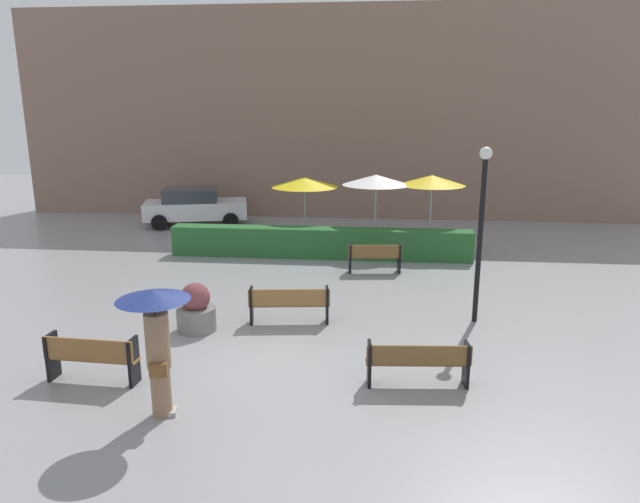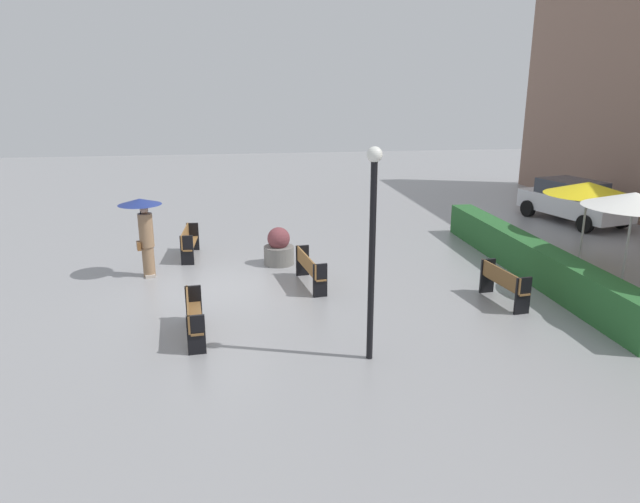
# 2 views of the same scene
# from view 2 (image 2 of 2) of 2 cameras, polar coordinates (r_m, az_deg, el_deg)

# --- Properties ---
(ground_plane) EXTENTS (60.00, 60.00, 0.00)m
(ground_plane) POSITION_cam_2_polar(r_m,az_deg,el_deg) (15.18, -10.00, -3.50)
(ground_plane) COLOR gray
(bench_back_row) EXTENTS (1.63, 0.57, 0.88)m
(bench_back_row) POSITION_cam_2_polar(r_m,az_deg,el_deg) (14.42, 17.63, -2.91)
(bench_back_row) COLOR brown
(bench_back_row) RESTS_ON ground
(bench_near_left) EXTENTS (1.72, 0.45, 0.88)m
(bench_near_left) POSITION_cam_2_polar(r_m,az_deg,el_deg) (17.82, -12.85, 1.04)
(bench_near_left) COLOR olive
(bench_near_left) RESTS_ON ground
(bench_mid_center) EXTENTS (1.88, 0.58, 0.85)m
(bench_mid_center) POSITION_cam_2_polar(r_m,az_deg,el_deg) (14.91, -1.06, -1.55)
(bench_mid_center) COLOR olive
(bench_mid_center) RESTS_ON ground
(bench_near_right) EXTENTS (1.87, 0.50, 0.81)m
(bench_near_right) POSITION_cam_2_polar(r_m,az_deg,el_deg) (12.25, -12.45, -6.09)
(bench_near_right) COLOR brown
(bench_near_right) RESTS_ON ground
(pedestrian_with_umbrella) EXTENTS (1.14, 1.14, 2.16)m
(pedestrian_with_umbrella) POSITION_cam_2_polar(r_m,az_deg,el_deg) (16.08, -17.03, 2.64)
(pedestrian_with_umbrella) COLOR #8C6B4C
(pedestrian_with_umbrella) RESTS_ON ground
(planter_pot) EXTENTS (0.87, 0.87, 1.10)m
(planter_pot) POSITION_cam_2_polar(r_m,az_deg,el_deg) (16.77, -4.09, 0.31)
(planter_pot) COLOR slate
(planter_pot) RESTS_ON ground
(lamp_post) EXTENTS (0.28, 0.28, 4.02)m
(lamp_post) POSITION_cam_2_polar(r_m,az_deg,el_deg) (10.43, 5.20, 1.73)
(lamp_post) COLOR black
(lamp_post) RESTS_ON ground
(patio_umbrella_yellow) EXTENTS (2.39, 2.39, 2.42)m
(patio_umbrella_yellow) POSITION_cam_2_polar(r_m,az_deg,el_deg) (17.97, 24.98, 5.68)
(patio_umbrella_yellow) COLOR silver
(patio_umbrella_yellow) RESTS_ON ground
(patio_umbrella_white) EXTENTS (2.35, 2.35, 2.59)m
(patio_umbrella_white) POSITION_cam_2_polar(r_m,az_deg,el_deg) (15.63, 28.61, 4.50)
(patio_umbrella_white) COLOR silver
(patio_umbrella_white) RESTS_ON ground
(hedge_strip) EXTENTS (9.91, 0.70, 0.99)m
(hedge_strip) POSITION_cam_2_polar(r_m,az_deg,el_deg) (16.71, 20.03, -0.64)
(hedge_strip) COLOR #28602D
(hedge_strip) RESTS_ON ground
(parked_car) EXTENTS (4.50, 2.76, 1.57)m
(parked_car) POSITION_cam_2_polar(r_m,az_deg,el_deg) (23.89, 23.71, 4.62)
(parked_car) COLOR silver
(parked_car) RESTS_ON ground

